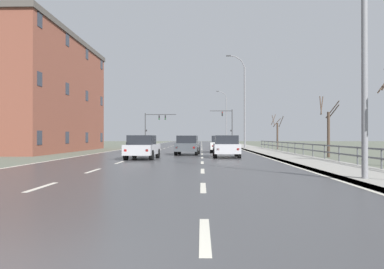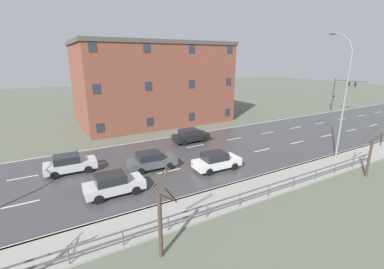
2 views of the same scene
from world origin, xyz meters
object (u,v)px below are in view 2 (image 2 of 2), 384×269
(street_lamp_midground, at_px, (343,100))
(traffic_signal_left, at_px, (342,89))
(car_near_left, at_px, (70,164))
(car_far_left, at_px, (114,184))
(brick_building, at_px, (152,82))
(car_distant, at_px, (216,161))
(car_far_right, at_px, (190,135))
(car_mid_centre, at_px, (151,160))

(street_lamp_midground, relative_size, traffic_signal_left, 2.00)
(street_lamp_midground, height_order, car_near_left, street_lamp_midground)
(traffic_signal_left, distance_m, car_far_left, 44.40)
(car_far_left, bearing_deg, street_lamp_midground, 80.86)
(car_far_left, height_order, brick_building, brick_building)
(car_distant, bearing_deg, car_far_right, 168.55)
(car_mid_centre, distance_m, car_near_left, 6.79)
(car_far_right, xyz_separation_m, brick_building, (-13.01, 0.70, 4.99))
(car_far_left, bearing_deg, car_near_left, -157.78)
(car_near_left, xyz_separation_m, brick_building, (-15.33, 13.67, 4.99))
(car_mid_centre, height_order, car_far_left, same)
(car_far_right, bearing_deg, brick_building, 177.25)
(street_lamp_midground, distance_m, car_far_left, 21.13)
(car_distant, height_order, car_far_left, same)
(street_lamp_midground, height_order, brick_building, brick_building)
(car_distant, xyz_separation_m, brick_building, (-20.94, 2.63, 4.99))
(car_near_left, distance_m, car_far_left, 6.05)
(traffic_signal_left, bearing_deg, street_lamp_midground, -58.55)
(car_mid_centre, bearing_deg, car_far_right, 129.95)
(street_lamp_midground, height_order, car_far_right, street_lamp_midground)
(car_mid_centre, height_order, brick_building, brick_building)
(traffic_signal_left, xyz_separation_m, car_far_right, (2.55, -32.30, -3.21))
(car_near_left, bearing_deg, car_distant, 65.51)
(car_mid_centre, relative_size, car_near_left, 1.00)
(car_distant, distance_m, brick_building, 21.69)
(car_near_left, xyz_separation_m, car_far_left, (5.62, 2.25, 0.00))
(car_near_left, relative_size, car_far_left, 1.01)
(brick_building, bearing_deg, car_distant, -7.16)
(traffic_signal_left, relative_size, car_far_right, 1.40)
(brick_building, bearing_deg, traffic_signal_left, 71.68)
(car_mid_centre, bearing_deg, traffic_signal_left, 104.14)
(car_distant, xyz_separation_m, car_far_right, (-7.93, 1.93, 0.00))
(car_near_left, height_order, car_far_left, same)
(street_lamp_midground, distance_m, car_far_right, 15.62)
(traffic_signal_left, relative_size, brick_building, 0.27)
(car_mid_centre, xyz_separation_m, car_distant, (2.87, 4.82, 0.00))
(car_near_left, relative_size, brick_building, 0.19)
(street_lamp_midground, distance_m, car_mid_centre, 18.15)
(car_mid_centre, bearing_deg, car_distant, 62.31)
(car_far_left, distance_m, brick_building, 24.38)
(car_distant, bearing_deg, car_mid_centre, -118.56)
(traffic_signal_left, height_order, car_far_left, traffic_signal_left)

